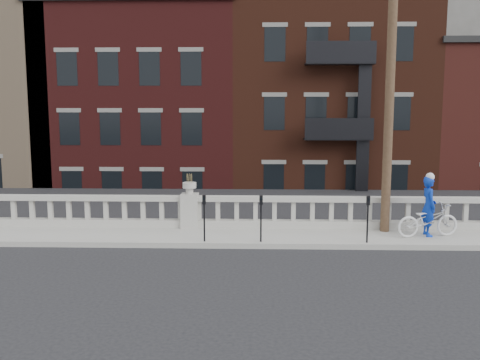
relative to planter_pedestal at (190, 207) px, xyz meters
name	(u,v)px	position (x,y,z in m)	size (l,w,h in m)	color
ground	(171,268)	(0.00, -3.95, -0.83)	(120.00, 120.00, 0.00)	black
sidewalk	(186,236)	(0.00, -0.95, -0.76)	(32.00, 2.20, 0.15)	#9C9A91
balustrade	(190,212)	(0.00, 0.00, -0.19)	(28.00, 0.34, 1.03)	#9C9A91
planter_pedestal	(190,207)	(0.00, 0.00, 0.00)	(0.55, 0.55, 1.76)	#9C9A91
lower_level	(233,127)	(0.56, 19.09, 1.80)	(80.00, 44.00, 20.80)	#605E59
utility_pole	(391,67)	(6.20, -0.35, 4.41)	(1.60, 0.28, 10.00)	#422D1E
parking_meter_a	(204,213)	(0.65, -1.80, 0.17)	(0.10, 0.09, 1.36)	black
parking_meter_b	(261,213)	(2.29, -1.80, 0.17)	(0.10, 0.09, 1.36)	black
parking_meter_c	(368,214)	(5.35, -1.80, 0.17)	(0.10, 0.09, 1.36)	black
bicycle	(428,220)	(7.31, -1.03, -0.17)	(0.67, 1.93, 1.01)	silver
cyclist	(429,206)	(7.36, -0.90, 0.23)	(0.66, 0.44, 1.82)	#0B2EA9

